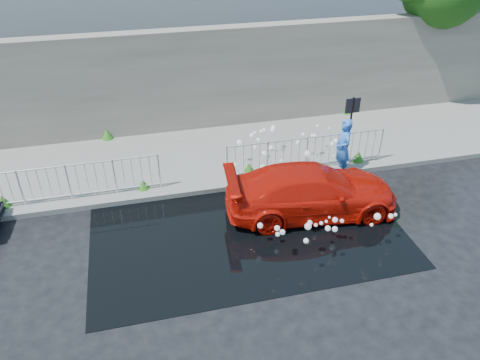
% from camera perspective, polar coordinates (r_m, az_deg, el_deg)
% --- Properties ---
extents(ground, '(90.00, 90.00, 0.00)m').
position_cam_1_polar(ground, '(11.52, -0.41, -9.43)').
color(ground, black).
rests_on(ground, ground).
extents(pavement, '(30.00, 4.00, 0.15)m').
position_cam_1_polar(pavement, '(15.50, -4.67, 2.90)').
color(pavement, slate).
rests_on(pavement, ground).
extents(curb, '(30.00, 0.25, 0.16)m').
position_cam_1_polar(curb, '(13.81, -3.27, -1.06)').
color(curb, slate).
rests_on(curb, ground).
extents(retaining_wall, '(30.00, 0.60, 3.50)m').
position_cam_1_polar(retaining_wall, '(16.71, -6.24, 11.99)').
color(retaining_wall, '#605C51').
rests_on(retaining_wall, pavement).
extents(puddle, '(8.00, 5.00, 0.01)m').
position_cam_1_polar(puddle, '(12.35, 0.79, -6.03)').
color(puddle, black).
rests_on(puddle, ground).
extents(sign_post, '(0.45, 0.06, 2.50)m').
position_cam_1_polar(sign_post, '(14.30, 13.31, 6.89)').
color(sign_post, black).
rests_on(sign_post, ground).
extents(railing_left, '(5.05, 0.05, 1.10)m').
position_cam_1_polar(railing_left, '(13.77, -20.21, -0.11)').
color(railing_left, silver).
rests_on(railing_left, pavement).
extents(railing_right, '(5.05, 0.05, 1.10)m').
position_cam_1_polar(railing_right, '(14.49, 8.13, 3.41)').
color(railing_right, silver).
rests_on(railing_right, pavement).
extents(weeds, '(12.17, 3.93, 0.40)m').
position_cam_1_polar(weeds, '(14.90, -4.74, 2.69)').
color(weeds, '#185617').
rests_on(weeds, pavement).
extents(water_spray, '(3.54, 5.78, 0.92)m').
position_cam_1_polar(water_spray, '(13.30, 6.83, 0.63)').
color(water_spray, white).
rests_on(water_spray, ground).
extents(red_car, '(4.82, 2.32, 1.35)m').
position_cam_1_polar(red_car, '(12.76, 8.76, -1.32)').
color(red_car, '#B81107').
rests_on(red_car, ground).
extents(person, '(0.49, 0.71, 1.86)m').
position_cam_1_polar(person, '(14.50, 12.44, 3.84)').
color(person, blue).
rests_on(person, ground).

